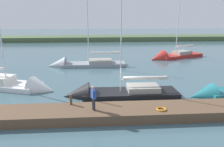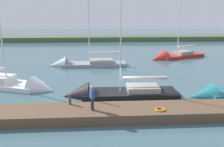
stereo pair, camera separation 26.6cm
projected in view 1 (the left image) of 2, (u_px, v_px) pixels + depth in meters
ground_plane at (121, 96)px, 19.41m from camera, size 200.00×200.00×0.00m
far_shoreline at (103, 40)px, 62.40m from camera, size 180.00×8.00×2.40m
dock_pier at (128, 112)px, 15.31m from camera, size 26.84×2.53×0.69m
mooring_post_near at (71, 99)px, 15.69m from camera, size 0.19×0.19×0.77m
life_ring_buoy at (161, 109)px, 14.88m from camera, size 0.66×0.66×0.10m
sailboat_outer_mooring at (170, 57)px, 36.37m from camera, size 10.35×6.66×12.24m
sailboat_far_left at (78, 65)px, 30.71m from camera, size 10.69×2.69×10.58m
sailboat_mid_channel at (109, 95)px, 19.38m from camera, size 10.05×2.59×10.99m
sailboat_far_right at (19, 87)px, 21.26m from camera, size 9.78×5.38×11.00m
person_on_dock at (94, 96)px, 14.60m from camera, size 0.38×0.61×1.71m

